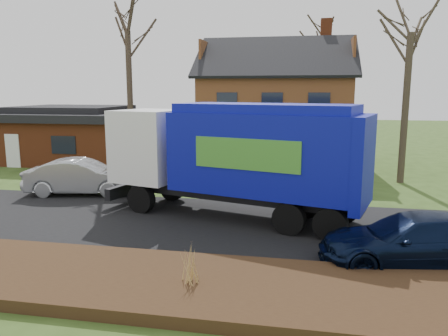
# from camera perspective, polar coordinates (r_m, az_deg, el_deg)

# --- Properties ---
(ground) EXTENTS (120.00, 120.00, 0.00)m
(ground) POSITION_cam_1_polar(r_m,az_deg,el_deg) (16.05, -4.08, -7.21)
(ground) COLOR #304717
(ground) RESTS_ON ground
(road) EXTENTS (80.00, 7.00, 0.02)m
(road) POSITION_cam_1_polar(r_m,az_deg,el_deg) (16.04, -4.08, -7.18)
(road) COLOR black
(road) RESTS_ON ground
(mulch_verge) EXTENTS (80.00, 3.50, 0.30)m
(mulch_verge) POSITION_cam_1_polar(r_m,az_deg,el_deg) (11.28, -11.14, -14.29)
(mulch_verge) COLOR black
(mulch_verge) RESTS_ON ground
(main_house) EXTENTS (12.95, 8.95, 9.26)m
(main_house) POSITION_cam_1_polar(r_m,az_deg,el_deg) (28.83, 5.85, 8.59)
(main_house) COLOR beige
(main_house) RESTS_ON ground
(ranch_house) EXTENTS (9.80, 8.20, 3.70)m
(ranch_house) POSITION_cam_1_polar(r_m,az_deg,el_deg) (32.19, -19.14, 4.29)
(ranch_house) COLOR brown
(ranch_house) RESTS_ON ground
(garbage_truck) EXTENTS (10.39, 5.29, 4.30)m
(garbage_truck) POSITION_cam_1_polar(r_m,az_deg,el_deg) (16.25, 1.84, 2.00)
(garbage_truck) COLOR black
(garbage_truck) RESTS_ON ground
(silver_sedan) EXTENTS (5.22, 2.62, 1.64)m
(silver_sedan) POSITION_cam_1_polar(r_m,az_deg,el_deg) (21.25, -18.10, -1.10)
(silver_sedan) COLOR #A1A5A9
(silver_sedan) RESTS_ON ground
(navy_wagon) EXTENTS (5.32, 2.85, 1.47)m
(navy_wagon) POSITION_cam_1_polar(r_m,az_deg,el_deg) (13.11, 23.47, -8.70)
(navy_wagon) COLOR black
(navy_wagon) RESTS_ON ground
(tree_front_west) EXTENTS (3.79, 3.79, 11.26)m
(tree_front_west) POSITION_cam_1_polar(r_m,az_deg,el_deg) (26.60, -12.60, 19.64)
(tree_front_west) COLOR #3D2F24
(tree_front_west) RESTS_ON ground
(tree_front_east) EXTENTS (3.91, 3.91, 10.86)m
(tree_front_east) POSITION_cam_1_polar(r_m,az_deg,el_deg) (24.59, 23.44, 18.83)
(tree_front_east) COLOR #403526
(tree_front_east) RESTS_ON ground
(tree_back) EXTENTS (3.85, 3.85, 12.20)m
(tree_back) POSITION_cam_1_polar(r_m,az_deg,el_deg) (38.58, 12.99, 17.92)
(tree_back) COLOR #392C22
(tree_back) RESTS_ON ground
(grass_clump_mid) EXTENTS (0.33, 0.27, 0.91)m
(grass_clump_mid) POSITION_cam_1_polar(r_m,az_deg,el_deg) (10.51, -4.52, -12.40)
(grass_clump_mid) COLOR tan
(grass_clump_mid) RESTS_ON mulch_verge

